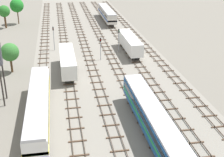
{
  "coord_description": "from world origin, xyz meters",
  "views": [
    {
      "loc": [
        -9.01,
        -17.69,
        23.51
      ],
      "look_at": [
        0.0,
        32.49,
        1.5
      ],
      "focal_mm": 50.48,
      "sensor_mm": 36.0,
      "label": 1
    }
  ],
  "objects_px": {
    "freight_boxcar_centre_right_midfar": "(130,42)",
    "passenger_coach_far_left_near": "(38,104)",
    "signal_post_nearest": "(54,35)",
    "signal_post_near": "(119,37)",
    "diesel_railcar_centre_right_far": "(107,13)",
    "freight_boxcar_left_mid": "(67,61)",
    "passenger_coach_centre_nearest": "(152,117)",
    "signal_post_mid": "(101,46)"
  },
  "relations": [
    {
      "from": "signal_post_mid",
      "to": "passenger_coach_far_left_near",
      "type": "bearing_deg",
      "value": -117.38
    },
    {
      "from": "signal_post_nearest",
      "to": "signal_post_near",
      "type": "height_order",
      "value": "signal_post_nearest"
    },
    {
      "from": "freight_boxcar_left_mid",
      "to": "freight_boxcar_centre_right_midfar",
      "type": "distance_m",
      "value": 17.62
    },
    {
      "from": "passenger_coach_centre_nearest",
      "to": "signal_post_nearest",
      "type": "distance_m",
      "value": 40.45
    },
    {
      "from": "freight_boxcar_centre_right_midfar",
      "to": "signal_post_nearest",
      "type": "bearing_deg",
      "value": 164.14
    },
    {
      "from": "signal_post_nearest",
      "to": "freight_boxcar_centre_right_midfar",
      "type": "bearing_deg",
      "value": -15.86
    },
    {
      "from": "passenger_coach_far_left_near",
      "to": "diesel_railcar_centre_right_far",
      "type": "relative_size",
      "value": 1.07
    },
    {
      "from": "passenger_coach_far_left_near",
      "to": "freight_boxcar_left_mid",
      "type": "distance_m",
      "value": 18.5
    },
    {
      "from": "passenger_coach_centre_nearest",
      "to": "signal_post_near",
      "type": "relative_size",
      "value": 3.92
    },
    {
      "from": "diesel_railcar_centre_right_far",
      "to": "signal_post_near",
      "type": "relative_size",
      "value": 3.66
    },
    {
      "from": "passenger_coach_far_left_near",
      "to": "signal_post_nearest",
      "type": "distance_m",
      "value": 32.47
    },
    {
      "from": "passenger_coach_far_left_near",
      "to": "signal_post_mid",
      "type": "distance_m",
      "value": 26.74
    },
    {
      "from": "freight_boxcar_left_mid",
      "to": "signal_post_nearest",
      "type": "distance_m",
      "value": 14.78
    },
    {
      "from": "diesel_railcar_centre_right_far",
      "to": "signal_post_near",
      "type": "distance_m",
      "value": 31.96
    },
    {
      "from": "signal_post_nearest",
      "to": "signal_post_mid",
      "type": "relative_size",
      "value": 1.14
    },
    {
      "from": "passenger_coach_far_left_near",
      "to": "freight_boxcar_left_mid",
      "type": "height_order",
      "value": "passenger_coach_far_left_near"
    },
    {
      "from": "signal_post_mid",
      "to": "signal_post_near",
      "type": "bearing_deg",
      "value": 43.18
    },
    {
      "from": "passenger_coach_centre_nearest",
      "to": "signal_post_mid",
      "type": "height_order",
      "value": "signal_post_mid"
    },
    {
      "from": "passenger_coach_centre_nearest",
      "to": "signal_post_mid",
      "type": "relative_size",
      "value": 4.36
    },
    {
      "from": "passenger_coach_centre_nearest",
      "to": "diesel_railcar_centre_right_far",
      "type": "height_order",
      "value": "same"
    },
    {
      "from": "freight_boxcar_left_mid",
      "to": "freight_boxcar_centre_right_midfar",
      "type": "bearing_deg",
      "value": 33.15
    },
    {
      "from": "passenger_coach_centre_nearest",
      "to": "freight_boxcar_centre_right_midfar",
      "type": "bearing_deg",
      "value": 81.67
    },
    {
      "from": "freight_boxcar_centre_right_midfar",
      "to": "passenger_coach_far_left_near",
      "type": "bearing_deg",
      "value": -125.61
    },
    {
      "from": "freight_boxcar_left_mid",
      "to": "diesel_railcar_centre_right_far",
      "type": "height_order",
      "value": "diesel_railcar_centre_right_far"
    },
    {
      "from": "passenger_coach_centre_nearest",
      "to": "signal_post_nearest",
      "type": "xyz_separation_m",
      "value": [
        -12.29,
        38.52,
        1.03
      ]
    },
    {
      "from": "signal_post_near",
      "to": "diesel_railcar_centre_right_far",
      "type": "bearing_deg",
      "value": 85.59
    },
    {
      "from": "passenger_coach_far_left_near",
      "to": "freight_boxcar_centre_right_midfar",
      "type": "bearing_deg",
      "value": 54.39
    },
    {
      "from": "freight_boxcar_left_mid",
      "to": "freight_boxcar_centre_right_midfar",
      "type": "xyz_separation_m",
      "value": [
        14.75,
        9.64,
        0.0
      ]
    },
    {
      "from": "passenger_coach_centre_nearest",
      "to": "diesel_railcar_centre_right_far",
      "type": "bearing_deg",
      "value": 85.76
    },
    {
      "from": "passenger_coach_far_left_near",
      "to": "freight_boxcar_left_mid",
      "type": "bearing_deg",
      "value": 74.57
    },
    {
      "from": "diesel_railcar_centre_right_far",
      "to": "signal_post_nearest",
      "type": "relative_size",
      "value": 3.55
    },
    {
      "from": "passenger_coach_centre_nearest",
      "to": "passenger_coach_far_left_near",
      "type": "xyz_separation_m",
      "value": [
        -14.75,
        6.16,
        0.0
      ]
    },
    {
      "from": "freight_boxcar_centre_right_midfar",
      "to": "signal_post_near",
      "type": "relative_size",
      "value": 2.5
    },
    {
      "from": "passenger_coach_centre_nearest",
      "to": "passenger_coach_far_left_near",
      "type": "bearing_deg",
      "value": 157.34
    },
    {
      "from": "freight_boxcar_centre_right_midfar",
      "to": "diesel_railcar_centre_right_far",
      "type": "bearing_deg",
      "value": 90.01
    },
    {
      "from": "freight_boxcar_left_mid",
      "to": "signal_post_mid",
      "type": "distance_m",
      "value": 9.47
    },
    {
      "from": "freight_boxcar_centre_right_midfar",
      "to": "diesel_railcar_centre_right_far",
      "type": "distance_m",
      "value": 32.73
    },
    {
      "from": "passenger_coach_far_left_near",
      "to": "signal_post_mid",
      "type": "xyz_separation_m",
      "value": [
        12.29,
        23.74,
        0.61
      ]
    },
    {
      "from": "freight_boxcar_centre_right_midfar",
      "to": "signal_post_mid",
      "type": "relative_size",
      "value": 2.77
    },
    {
      "from": "diesel_railcar_centre_right_far",
      "to": "signal_post_mid",
      "type": "relative_size",
      "value": 4.06
    },
    {
      "from": "passenger_coach_centre_nearest",
      "to": "signal_post_near",
      "type": "distance_m",
      "value": 34.61
    },
    {
      "from": "signal_post_nearest",
      "to": "signal_post_mid",
      "type": "xyz_separation_m",
      "value": [
        9.83,
        -8.62,
        -0.42
      ]
    }
  ]
}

